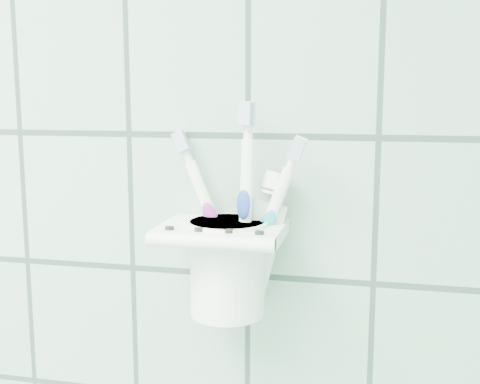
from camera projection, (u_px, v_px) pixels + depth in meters
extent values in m
cube|color=white|center=(231.00, 233.00, 0.65)|extent=(0.05, 0.02, 0.04)
cube|color=white|center=(222.00, 231.00, 0.62)|extent=(0.13, 0.10, 0.01)
cylinder|color=white|center=(210.00, 242.00, 0.57)|extent=(0.13, 0.01, 0.01)
cylinder|color=black|center=(170.00, 229.00, 0.59)|extent=(0.01, 0.01, 0.00)
cylinder|color=black|center=(199.00, 230.00, 0.59)|extent=(0.01, 0.01, 0.00)
cylinder|color=black|center=(229.00, 232.00, 0.58)|extent=(0.01, 0.01, 0.00)
cylinder|color=black|center=(259.00, 233.00, 0.57)|extent=(0.01, 0.01, 0.00)
cylinder|color=white|center=(227.00, 268.00, 0.63)|extent=(0.08, 0.08, 0.10)
cylinder|color=white|center=(227.00, 224.00, 0.62)|extent=(0.09, 0.09, 0.01)
cylinder|color=black|center=(227.00, 223.00, 0.62)|extent=(0.07, 0.07, 0.00)
cylinder|color=white|center=(246.00, 228.00, 0.62)|extent=(0.08, 0.04, 0.15)
cylinder|color=white|center=(246.00, 141.00, 0.61)|extent=(0.02, 0.01, 0.02)
cube|color=silver|center=(245.00, 127.00, 0.60)|extent=(0.02, 0.01, 0.03)
cube|color=white|center=(247.00, 127.00, 0.61)|extent=(0.02, 0.01, 0.03)
ellipsoid|color=purple|center=(245.00, 211.00, 0.62)|extent=(0.02, 0.01, 0.03)
cylinder|color=white|center=(242.00, 225.00, 0.61)|extent=(0.02, 0.03, 0.17)
cylinder|color=white|center=(243.00, 129.00, 0.59)|extent=(0.01, 0.01, 0.02)
cube|color=silver|center=(241.00, 114.00, 0.59)|extent=(0.02, 0.01, 0.02)
cube|color=white|center=(243.00, 114.00, 0.59)|extent=(0.02, 0.01, 0.03)
ellipsoid|color=#1E38A5|center=(241.00, 206.00, 0.60)|extent=(0.02, 0.01, 0.03)
cylinder|color=white|center=(237.00, 229.00, 0.63)|extent=(0.07, 0.02, 0.15)
cylinder|color=white|center=(237.00, 146.00, 0.62)|extent=(0.02, 0.01, 0.02)
cube|color=silver|center=(235.00, 134.00, 0.61)|extent=(0.02, 0.01, 0.02)
cube|color=white|center=(237.00, 134.00, 0.62)|extent=(0.02, 0.01, 0.03)
ellipsoid|color=teal|center=(236.00, 213.00, 0.63)|extent=(0.02, 0.01, 0.03)
cube|color=silver|center=(243.00, 252.00, 0.62)|extent=(0.06, 0.03, 0.12)
cube|color=silver|center=(243.00, 301.00, 0.63)|extent=(0.04, 0.01, 0.02)
cone|color=silver|center=(243.00, 195.00, 0.61)|extent=(0.04, 0.04, 0.03)
cylinder|color=white|center=(244.00, 181.00, 0.61)|extent=(0.03, 0.03, 0.03)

